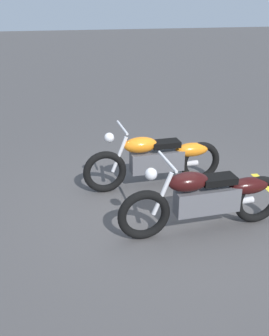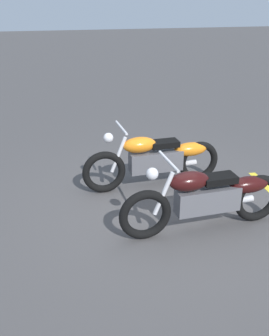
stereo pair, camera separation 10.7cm
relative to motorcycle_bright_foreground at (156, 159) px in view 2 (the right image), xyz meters
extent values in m
plane|color=#474444|center=(-0.05, 0.69, -0.46)|extent=(60.00, 60.00, 0.00)
torus|color=black|center=(0.84, 0.04, -0.13)|extent=(0.67, 0.14, 0.67)
torus|color=black|center=(-0.72, -0.03, -0.13)|extent=(0.67, 0.14, 0.67)
cube|color=#59595E|center=(0.01, 0.00, -0.04)|extent=(0.85, 0.26, 0.32)
ellipsoid|color=orange|center=(0.28, 0.02, 0.26)|extent=(0.53, 0.31, 0.24)
ellipsoid|color=orange|center=(-0.56, -0.02, 0.10)|extent=(0.57, 0.27, 0.22)
cube|color=black|center=(-0.12, 0.00, 0.24)|extent=(0.45, 0.26, 0.09)
cylinder|color=silver|center=(0.61, 0.03, 0.13)|extent=(0.27, 0.07, 0.56)
cylinder|color=silver|center=(0.56, 0.03, 0.56)|extent=(0.07, 0.62, 0.04)
sphere|color=silver|center=(0.76, 0.04, 0.42)|extent=(0.15, 0.15, 0.15)
cylinder|color=silver|center=(-0.38, -0.16, -0.20)|extent=(0.70, 0.12, 0.09)
torus|color=black|center=(0.55, 1.42, -0.13)|extent=(0.67, 0.14, 0.67)
torus|color=black|center=(-1.01, 1.34, -0.13)|extent=(0.67, 0.14, 0.67)
cube|color=#59595E|center=(-0.28, 1.38, -0.04)|extent=(0.85, 0.26, 0.32)
ellipsoid|color=black|center=(-0.01, 1.39, 0.26)|extent=(0.53, 0.31, 0.24)
ellipsoid|color=black|center=(-0.85, 1.35, 0.10)|extent=(0.57, 0.27, 0.22)
cube|color=black|center=(-0.41, 1.37, 0.24)|extent=(0.45, 0.26, 0.09)
cylinder|color=silver|center=(0.32, 1.41, 0.13)|extent=(0.27, 0.07, 0.56)
cylinder|color=silver|center=(0.27, 1.40, 0.56)|extent=(0.07, 0.62, 0.04)
sphere|color=silver|center=(0.47, 1.41, 0.42)|extent=(0.15, 0.15, 0.15)
cylinder|color=silver|center=(-0.67, 1.22, -0.20)|extent=(0.70, 0.13, 0.09)
camera|label=1|loc=(1.54, 5.55, 2.38)|focal=42.69mm
camera|label=2|loc=(1.65, 5.53, 2.38)|focal=42.69mm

